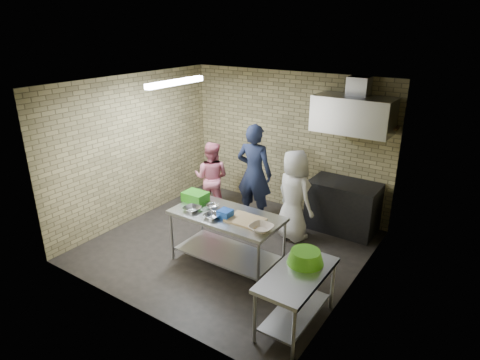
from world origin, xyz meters
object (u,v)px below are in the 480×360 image
object	(u,v)px
bottle_green	(383,121)
green_crate	(195,197)
prep_table	(227,239)
woman_pink	(211,178)
blue_tub	(225,214)
green_basin	(305,257)
side_counter	(296,299)
woman_white	(294,195)
stove	(343,206)
man_navy	(254,174)

from	to	relation	value
bottle_green	green_crate	bearing A→B (deg)	-135.06
prep_table	woman_pink	distance (m)	1.94
blue_tub	green_basin	xyz separation A→B (m)	(1.44, -0.31, -0.07)
green_basin	side_counter	bearing A→B (deg)	-85.43
prep_table	green_crate	world-z (taller)	green_crate
green_basin	blue_tub	bearing A→B (deg)	167.83
side_counter	woman_white	xyz separation A→B (m)	(-1.05, 1.98, 0.42)
side_counter	stove	distance (m)	2.79
prep_table	side_counter	world-z (taller)	prep_table
woman_pink	woman_white	xyz separation A→B (m)	(1.80, -0.05, 0.08)
green_basin	bottle_green	xyz separation A→B (m)	(0.02, 2.74, 1.18)
blue_tub	prep_table	bearing A→B (deg)	116.57
man_navy	woman_pink	world-z (taller)	man_navy
prep_table	man_navy	world-z (taller)	man_navy
side_counter	woman_pink	bearing A→B (deg)	144.65
green_basin	woman_pink	world-z (taller)	woman_pink
side_counter	woman_white	world-z (taller)	woman_white
green_basin	woman_pink	bearing A→B (deg)	147.94
stove	side_counter	bearing A→B (deg)	-80.71
woman_pink	green_crate	bearing A→B (deg)	98.82
woman_white	bottle_green	bearing A→B (deg)	-113.00
green_crate	woman_white	size ratio (longest dim) A/B	0.24
side_counter	green_crate	distance (m)	2.41
side_counter	bottle_green	bearing A→B (deg)	90.00
side_counter	blue_tub	size ratio (longest dim) A/B	6.39
side_counter	green_basin	size ratio (longest dim) A/B	2.61
side_counter	bottle_green	size ratio (longest dim) A/B	8.00
woman_pink	side_counter	bearing A→B (deg)	126.11
bottle_green	prep_table	bearing A→B (deg)	-123.02
stove	blue_tub	world-z (taller)	blue_tub
green_basin	man_navy	bearing A→B (deg)	135.45
prep_table	woman_pink	xyz separation A→B (m)	(-1.34, 1.37, 0.29)
stove	blue_tub	size ratio (longest dim) A/B	6.39
green_crate	woman_white	bearing A→B (deg)	45.95
man_navy	woman_white	bearing A→B (deg)	159.98
green_crate	green_basin	size ratio (longest dim) A/B	0.82
prep_table	green_crate	size ratio (longest dim) A/B	4.50
stove	man_navy	distance (m)	1.70
stove	green_basin	bearing A→B (deg)	-80.24
prep_table	man_navy	size ratio (longest dim) A/B	0.90
man_navy	woman_white	xyz separation A→B (m)	(0.92, -0.20, -0.14)
blue_tub	woman_white	xyz separation A→B (m)	(0.41, 1.42, -0.11)
green_crate	woman_pink	distance (m)	1.42
side_counter	man_navy	xyz separation A→B (m)	(-1.98, 2.18, 0.56)
side_counter	green_crate	world-z (taller)	green_crate
bottle_green	woman_white	distance (m)	1.90
side_counter	bottle_green	world-z (taller)	bottle_green
green_crate	man_navy	distance (m)	1.41
woman_white	man_navy	bearing A→B (deg)	11.17
woman_pink	woman_white	world-z (taller)	woman_white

